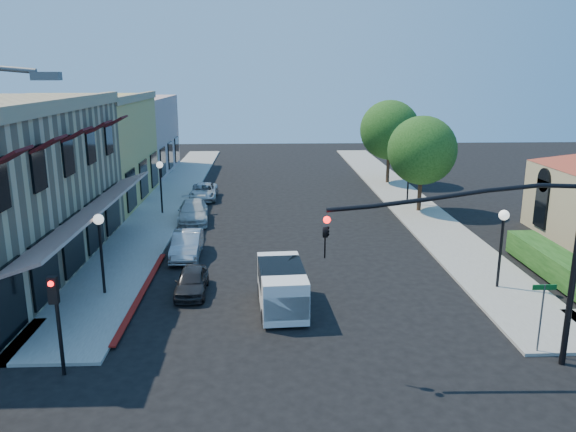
{
  "coord_description": "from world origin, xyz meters",
  "views": [
    {
      "loc": [
        -1.61,
        -14.63,
        9.24
      ],
      "look_at": [
        -0.55,
        11.14,
        2.6
      ],
      "focal_mm": 35.0,
      "sensor_mm": 36.0,
      "label": 1
    }
  ],
  "objects_px": {
    "parked_car_a": "(192,281)",
    "parked_car_c": "(193,212)",
    "lamppost_left_near": "(100,234)",
    "lamppost_left_far": "(160,174)",
    "signal_mast_arm": "(509,245)",
    "lamppost_right_near": "(503,229)",
    "street_tree_a": "(422,150)",
    "street_name_sign": "(542,307)",
    "parked_car_b": "(187,245)",
    "secondary_signal": "(56,307)",
    "street_tree_b": "(390,130)",
    "lamppost_right_far": "(409,167)",
    "parked_car_d": "(204,192)",
    "white_van": "(282,285)"
  },
  "relations": [
    {
      "from": "street_tree_a",
      "to": "lamppost_left_near",
      "type": "height_order",
      "value": "street_tree_a"
    },
    {
      "from": "secondary_signal",
      "to": "lamppost_left_near",
      "type": "xyz_separation_m",
      "value": [
        -0.5,
        6.59,
        0.42
      ]
    },
    {
      "from": "street_tree_a",
      "to": "parked_car_c",
      "type": "bearing_deg",
      "value": -172.41
    },
    {
      "from": "parked_car_c",
      "to": "parked_car_d",
      "type": "height_order",
      "value": "parked_car_c"
    },
    {
      "from": "lamppost_left_far",
      "to": "lamppost_right_near",
      "type": "distance_m",
      "value": 22.02
    },
    {
      "from": "signal_mast_arm",
      "to": "street_name_sign",
      "type": "height_order",
      "value": "signal_mast_arm"
    },
    {
      "from": "lamppost_right_near",
      "to": "parked_car_a",
      "type": "distance_m",
      "value": 13.48
    },
    {
      "from": "street_tree_b",
      "to": "parked_car_b",
      "type": "relative_size",
      "value": 1.77
    },
    {
      "from": "white_van",
      "to": "parked_car_d",
      "type": "relative_size",
      "value": 0.99
    },
    {
      "from": "lamppost_left_near",
      "to": "parked_car_b",
      "type": "relative_size",
      "value": 0.9
    },
    {
      "from": "lamppost_right_near",
      "to": "lamppost_right_far",
      "type": "xyz_separation_m",
      "value": [
        0.0,
        16.0,
        0.0
      ]
    },
    {
      "from": "white_van",
      "to": "lamppost_right_far",
      "type": "bearing_deg",
      "value": 61.88
    },
    {
      "from": "lamppost_left_near",
      "to": "white_van",
      "type": "distance_m",
      "value": 7.9
    },
    {
      "from": "street_tree_b",
      "to": "street_tree_a",
      "type": "bearing_deg",
      "value": -90.0
    },
    {
      "from": "secondary_signal",
      "to": "parked_car_a",
      "type": "height_order",
      "value": "secondary_signal"
    },
    {
      "from": "lamppost_right_far",
      "to": "parked_car_b",
      "type": "xyz_separation_m",
      "value": [
        -14.17,
        -11.0,
        -2.08
      ]
    },
    {
      "from": "lamppost_left_far",
      "to": "parked_car_b",
      "type": "bearing_deg",
      "value": -72.52
    },
    {
      "from": "street_tree_b",
      "to": "parked_car_c",
      "type": "relative_size",
      "value": 1.54
    },
    {
      "from": "parked_car_b",
      "to": "parked_car_d",
      "type": "bearing_deg",
      "value": 91.0
    },
    {
      "from": "signal_mast_arm",
      "to": "parked_car_b",
      "type": "distance_m",
      "value": 16.64
    },
    {
      "from": "secondary_signal",
      "to": "street_name_sign",
      "type": "relative_size",
      "value": 1.33
    },
    {
      "from": "parked_car_a",
      "to": "parked_car_c",
      "type": "height_order",
      "value": "parked_car_c"
    },
    {
      "from": "parked_car_a",
      "to": "lamppost_left_near",
      "type": "bearing_deg",
      "value": -179.51
    },
    {
      "from": "parked_car_a",
      "to": "parked_car_b",
      "type": "distance_m",
      "value": 5.01
    },
    {
      "from": "lamppost_right_near",
      "to": "parked_car_c",
      "type": "bearing_deg",
      "value": 140.77
    },
    {
      "from": "lamppost_left_near",
      "to": "street_tree_a",
      "type": "bearing_deg",
      "value": 38.98
    },
    {
      "from": "parked_car_c",
      "to": "signal_mast_arm",
      "type": "bearing_deg",
      "value": -62.02
    },
    {
      "from": "signal_mast_arm",
      "to": "lamppost_right_near",
      "type": "distance_m",
      "value": 7.15
    },
    {
      "from": "signal_mast_arm",
      "to": "lamppost_right_far",
      "type": "height_order",
      "value": "signal_mast_arm"
    },
    {
      "from": "lamppost_left_near",
      "to": "white_van",
      "type": "relative_size",
      "value": 0.87
    },
    {
      "from": "signal_mast_arm",
      "to": "lamppost_left_far",
      "type": "bearing_deg",
      "value": 125.0
    },
    {
      "from": "signal_mast_arm",
      "to": "parked_car_c",
      "type": "distance_m",
      "value": 22.35
    },
    {
      "from": "lamppost_right_far",
      "to": "street_tree_b",
      "type": "bearing_deg",
      "value": 87.85
    },
    {
      "from": "lamppost_right_far",
      "to": "parked_car_c",
      "type": "relative_size",
      "value": 0.79
    },
    {
      "from": "lamppost_left_far",
      "to": "parked_car_a",
      "type": "xyz_separation_m",
      "value": [
        3.7,
        -13.93,
        -2.19
      ]
    },
    {
      "from": "secondary_signal",
      "to": "lamppost_right_far",
      "type": "relative_size",
      "value": 0.93
    },
    {
      "from": "lamppost_right_near",
      "to": "secondary_signal",
      "type": "bearing_deg",
      "value": -158.22
    },
    {
      "from": "street_tree_b",
      "to": "parked_car_c",
      "type": "bearing_deg",
      "value": -141.34
    },
    {
      "from": "street_tree_a",
      "to": "street_name_sign",
      "type": "relative_size",
      "value": 2.59
    },
    {
      "from": "secondary_signal",
      "to": "lamppost_right_near",
      "type": "bearing_deg",
      "value": 21.78
    },
    {
      "from": "parked_car_b",
      "to": "parked_car_c",
      "type": "xyz_separation_m",
      "value": [
        -0.53,
        7.0,
        0.01
      ]
    },
    {
      "from": "street_tree_a",
      "to": "white_van",
      "type": "bearing_deg",
      "value": -121.85
    },
    {
      "from": "parked_car_a",
      "to": "parked_car_c",
      "type": "relative_size",
      "value": 0.71
    },
    {
      "from": "lamppost_left_near",
      "to": "lamppost_left_far",
      "type": "relative_size",
      "value": 1.0
    },
    {
      "from": "secondary_signal",
      "to": "lamppost_right_near",
      "type": "relative_size",
      "value": 0.93
    },
    {
      "from": "street_tree_b",
      "to": "parked_car_c",
      "type": "xyz_separation_m",
      "value": [
        -15.0,
        -12.0,
        -3.89
      ]
    },
    {
      "from": "signal_mast_arm",
      "to": "secondary_signal",
      "type": "xyz_separation_m",
      "value": [
        -13.86,
        -0.09,
        -1.77
      ]
    },
    {
      "from": "signal_mast_arm",
      "to": "parked_car_a",
      "type": "relative_size",
      "value": 2.5
    },
    {
      "from": "street_tree_a",
      "to": "parked_car_a",
      "type": "height_order",
      "value": "street_tree_a"
    },
    {
      "from": "lamppost_left_near",
      "to": "parked_car_c",
      "type": "xyz_separation_m",
      "value": [
        2.3,
        12.0,
        -2.08
      ]
    }
  ]
}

